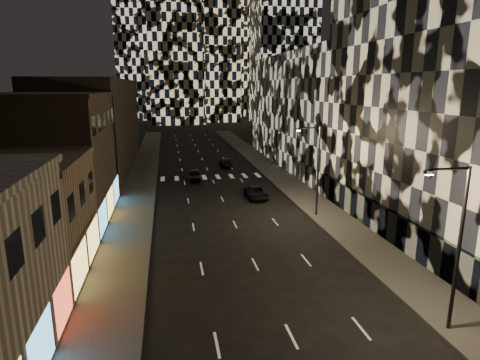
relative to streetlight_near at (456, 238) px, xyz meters
name	(u,v)px	position (x,y,z in m)	size (l,w,h in m)	color
sidewalk_left	(141,179)	(-18.35, 40.00, -5.28)	(4.00, 120.00, 0.15)	#47443F
sidewalk_right	(277,174)	(1.65, 40.00, -5.28)	(4.00, 120.00, 0.15)	#47443F
curb_left	(156,179)	(-16.25, 40.00, -5.28)	(0.20, 120.00, 0.15)	#4C4C47
curb_right	(264,174)	(-0.45, 40.00, -5.28)	(0.20, 120.00, 0.15)	#4C4C47
retail_tan	(7,223)	(-25.35, 11.00, -1.35)	(10.00, 10.00, 8.00)	#846B4F
retail_brown	(53,161)	(-25.35, 23.50, 0.65)	(10.00, 15.00, 12.00)	#443527
retail_filler_left	(97,125)	(-25.35, 50.00, 1.65)	(10.00, 40.00, 14.00)	#443527
midrise_right	(467,109)	(11.65, 14.50, 5.65)	(16.00, 25.00, 22.00)	#232326
midrise_base	(378,217)	(3.95, 14.50, -3.85)	(0.60, 25.00, 3.00)	#383838
midrise_filler_right	(325,111)	(11.65, 47.00, 3.65)	(16.00, 40.00, 18.00)	#232326
streetlight_near	(456,238)	(0.00, 0.00, 0.00)	(2.55, 0.25, 9.00)	black
streetlight_far	(316,165)	(0.00, 20.00, 0.00)	(2.55, 0.25, 9.00)	black
car_dark_midlane	(195,175)	(-10.88, 38.13, -4.57)	(1.85, 4.61, 1.57)	black
car_dark_oncoming	(226,162)	(-5.04, 47.52, -4.65)	(1.96, 4.83, 1.40)	black
car_dark_rightlane	(256,193)	(-4.35, 27.71, -4.68)	(2.23, 4.84, 1.34)	black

